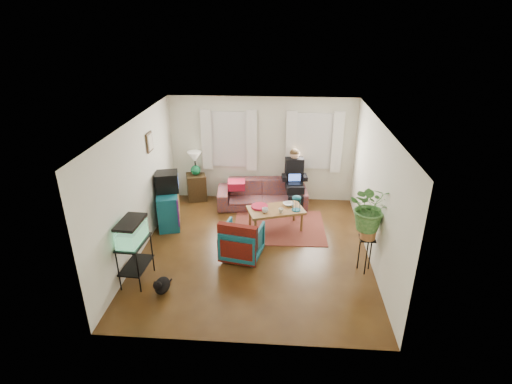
# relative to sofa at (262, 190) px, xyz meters

# --- Properties ---
(floor) EXTENTS (4.50, 5.00, 0.01)m
(floor) POSITION_rel_sofa_xyz_m (-0.03, -2.05, -0.42)
(floor) COLOR #4F2B14
(floor) RESTS_ON ground
(ceiling) EXTENTS (4.50, 5.00, 0.01)m
(ceiling) POSITION_rel_sofa_xyz_m (-0.03, -2.05, 2.18)
(ceiling) COLOR white
(ceiling) RESTS_ON wall_back
(wall_back) EXTENTS (4.50, 0.01, 2.60)m
(wall_back) POSITION_rel_sofa_xyz_m (-0.03, 0.45, 0.88)
(wall_back) COLOR silver
(wall_back) RESTS_ON floor
(wall_front) EXTENTS (4.50, 0.01, 2.60)m
(wall_front) POSITION_rel_sofa_xyz_m (-0.03, -4.55, 0.88)
(wall_front) COLOR silver
(wall_front) RESTS_ON floor
(wall_left) EXTENTS (0.01, 5.00, 2.60)m
(wall_left) POSITION_rel_sofa_xyz_m (-2.28, -2.05, 0.88)
(wall_left) COLOR silver
(wall_left) RESTS_ON floor
(wall_right) EXTENTS (0.01, 5.00, 2.60)m
(wall_right) POSITION_rel_sofa_xyz_m (2.22, -2.05, 0.88)
(wall_right) COLOR silver
(wall_right) RESTS_ON floor
(window_left) EXTENTS (1.08, 0.04, 1.38)m
(window_left) POSITION_rel_sofa_xyz_m (-0.83, 0.43, 1.13)
(window_left) COLOR white
(window_left) RESTS_ON wall_back
(window_right) EXTENTS (1.08, 0.04, 1.38)m
(window_right) POSITION_rel_sofa_xyz_m (1.22, 0.43, 1.13)
(window_right) COLOR white
(window_right) RESTS_ON wall_back
(curtains_left) EXTENTS (1.36, 0.06, 1.50)m
(curtains_left) POSITION_rel_sofa_xyz_m (-0.83, 0.35, 1.13)
(curtains_left) COLOR white
(curtains_left) RESTS_ON wall_back
(curtains_right) EXTENTS (1.36, 0.06, 1.50)m
(curtains_right) POSITION_rel_sofa_xyz_m (1.22, 0.35, 1.13)
(curtains_right) COLOR white
(curtains_right) RESTS_ON wall_back
(picture_frame) EXTENTS (0.04, 0.32, 0.40)m
(picture_frame) POSITION_rel_sofa_xyz_m (-2.25, -1.20, 1.53)
(picture_frame) COLOR #3D2616
(picture_frame) RESTS_ON wall_left
(area_rug) EXTENTS (2.04, 1.66, 0.01)m
(area_rug) POSITION_rel_sofa_xyz_m (0.44, -1.08, -0.42)
(area_rug) COLOR brown
(area_rug) RESTS_ON floor
(sofa) EXTENTS (2.24, 1.07, 0.85)m
(sofa) POSITION_rel_sofa_xyz_m (0.00, 0.00, 0.00)
(sofa) COLOR brown
(sofa) RESTS_ON floor
(seated_person) EXTENTS (0.61, 0.72, 1.29)m
(seated_person) POSITION_rel_sofa_xyz_m (0.78, 0.08, 0.22)
(seated_person) COLOR black
(seated_person) RESTS_ON sofa
(side_table) EXTENTS (0.57, 0.57, 0.67)m
(side_table) POSITION_rel_sofa_xyz_m (-1.68, 0.26, -0.09)
(side_table) COLOR #372714
(side_table) RESTS_ON floor
(table_lamp) EXTENTS (0.43, 0.43, 0.61)m
(table_lamp) POSITION_rel_sofa_xyz_m (-1.68, 0.26, 0.53)
(table_lamp) COLOR white
(table_lamp) RESTS_ON side_table
(dresser) EXTENTS (0.65, 0.97, 0.80)m
(dresser) POSITION_rel_sofa_xyz_m (-2.02, -1.12, -0.03)
(dresser) COLOR #11626B
(dresser) RESTS_ON floor
(crt_tv) EXTENTS (0.58, 0.55, 0.42)m
(crt_tv) POSITION_rel_sofa_xyz_m (-2.03, -1.03, 0.58)
(crt_tv) COLOR black
(crt_tv) RESTS_ON dresser
(aquarium_stand) EXTENTS (0.44, 0.73, 0.79)m
(aquarium_stand) POSITION_rel_sofa_xyz_m (-2.03, -3.19, -0.03)
(aquarium_stand) COLOR black
(aquarium_stand) RESTS_ON floor
(aquarium) EXTENTS (0.40, 0.67, 0.42)m
(aquarium) POSITION_rel_sofa_xyz_m (-2.03, -3.19, 0.58)
(aquarium) COLOR #7FD899
(aquarium) RESTS_ON aquarium_stand
(black_cat) EXTENTS (0.32, 0.43, 0.33)m
(black_cat) POSITION_rel_sofa_xyz_m (-1.50, -3.50, -0.26)
(black_cat) COLOR black
(black_cat) RESTS_ON floor
(armchair) EXTENTS (0.85, 0.81, 0.75)m
(armchair) POSITION_rel_sofa_xyz_m (-0.25, -2.30, -0.05)
(armchair) COLOR #135874
(armchair) RESTS_ON floor
(serape_throw) EXTENTS (0.77, 0.32, 0.62)m
(serape_throw) POSITION_rel_sofa_xyz_m (-0.31, -2.59, 0.11)
(serape_throw) COLOR #9E0A0A
(serape_throw) RESTS_ON armchair
(coffee_table) EXTENTS (1.33, 0.99, 0.49)m
(coffee_table) POSITION_rel_sofa_xyz_m (0.36, -1.16, -0.18)
(coffee_table) COLOR brown
(coffee_table) RESTS_ON floor
(cup_a) EXTENTS (0.17, 0.17, 0.11)m
(cup_a) POSITION_rel_sofa_xyz_m (0.14, -1.35, 0.12)
(cup_a) COLOR white
(cup_a) RESTS_ON coffee_table
(cup_b) EXTENTS (0.14, 0.14, 0.10)m
(cup_b) POSITION_rel_sofa_xyz_m (0.47, -1.33, 0.12)
(cup_b) COLOR beige
(cup_b) RESTS_ON coffee_table
(bowl) EXTENTS (0.29, 0.29, 0.06)m
(bowl) POSITION_rel_sofa_xyz_m (0.64, -0.96, 0.10)
(bowl) COLOR white
(bowl) RESTS_ON coffee_table
(snack_tray) EXTENTS (0.46, 0.46, 0.04)m
(snack_tray) POSITION_rel_sofa_xyz_m (0.00, -1.11, 0.09)
(snack_tray) COLOR #B21414
(snack_tray) RESTS_ON coffee_table
(birdcage) EXTENTS (0.25, 0.25, 0.34)m
(birdcage) POSITION_rel_sofa_xyz_m (0.80, -1.19, 0.24)
(birdcage) COLOR #115B6B
(birdcage) RESTS_ON coffee_table
(plant_stand) EXTENTS (0.30, 0.30, 0.70)m
(plant_stand) POSITION_rel_sofa_xyz_m (2.03, -2.61, -0.08)
(plant_stand) COLOR black
(plant_stand) RESTS_ON floor
(potted_plant) EXTENTS (0.81, 0.70, 0.88)m
(potted_plant) POSITION_rel_sofa_xyz_m (2.03, -2.61, 0.75)
(potted_plant) COLOR #599947
(potted_plant) RESTS_ON plant_stand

